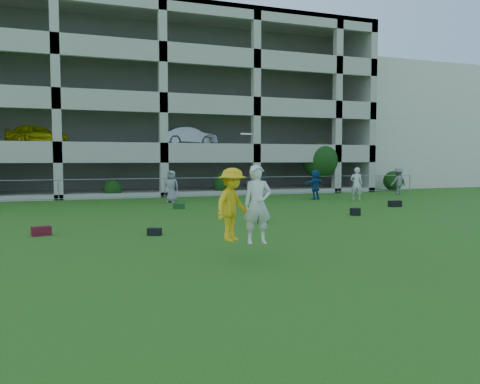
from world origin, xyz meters
name	(u,v)px	position (x,y,z in m)	size (l,w,h in m)	color
ground	(317,263)	(0.00, 0.00, 0.00)	(100.00, 100.00, 0.00)	#235114
stucco_building	(390,131)	(23.00, 28.00, 5.00)	(16.00, 14.00, 10.00)	beige
bystander_c	(171,186)	(-0.26, 15.56, 0.86)	(0.84, 0.54, 1.71)	gray
bystander_d	(315,185)	(7.90, 14.71, 0.86)	(1.59, 0.51, 1.71)	navy
bystander_e	(356,184)	(9.75, 13.35, 0.93)	(0.68, 0.44, 1.85)	silver
bystander_f	(398,181)	(14.80, 16.20, 0.86)	(1.12, 0.64, 1.73)	slate
bag_red_a	(41,231)	(-6.07, 6.07, 0.14)	(0.55, 0.30, 0.28)	#500D17
bag_black_b	(154,232)	(-2.84, 4.97, 0.11)	(0.40, 0.25, 0.22)	black
bag_green_c	(259,219)	(1.18, 6.49, 0.13)	(0.50, 0.35, 0.26)	#163513
crate_d	(355,212)	(5.75, 7.31, 0.15)	(0.35, 0.35, 0.30)	black
bag_black_e	(395,204)	(9.54, 9.69, 0.15)	(0.60, 0.30, 0.30)	black
bag_green_g	(179,206)	(-0.55, 12.25, 0.12)	(0.50, 0.30, 0.25)	#143919
frisbee_contest	(240,204)	(-1.52, 0.86, 1.28)	(1.56, 1.14, 2.55)	yellow
parking_garage	(144,111)	(-0.01, 27.70, 6.01)	(30.00, 14.00, 12.00)	#9E998C
fence	(165,187)	(0.00, 19.00, 0.61)	(36.06, 0.06, 1.20)	gray
shrub_row	(233,172)	(4.59, 19.70, 1.51)	(34.38, 2.52, 3.50)	#163D11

